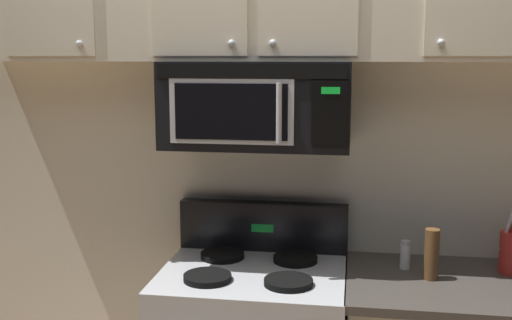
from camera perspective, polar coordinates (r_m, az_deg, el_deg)
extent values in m
cube|color=silver|center=(2.84, 0.95, 0.99)|extent=(5.20, 0.10, 2.70)
cube|color=black|center=(2.83, 0.69, -6.09)|extent=(0.76, 0.07, 0.22)
cube|color=#19D83F|center=(2.79, 0.58, -6.29)|extent=(0.10, 0.00, 0.04)
cylinder|color=black|center=(2.49, -4.48, -10.71)|extent=(0.19, 0.19, 0.02)
cylinder|color=black|center=(2.44, 3.00, -11.14)|extent=(0.19, 0.19, 0.02)
cylinder|color=black|center=(2.75, -3.11, -8.72)|extent=(0.19, 0.19, 0.02)
cylinder|color=black|center=(2.70, 3.64, -9.05)|extent=(0.19, 0.19, 0.02)
cube|color=black|center=(2.57, 0.19, 5.15)|extent=(0.76, 0.39, 0.35)
cube|color=black|center=(2.37, -0.55, 8.17)|extent=(0.73, 0.01, 0.06)
cube|color=#B7BABF|center=(2.39, -2.32, 4.45)|extent=(0.49, 0.01, 0.25)
cube|color=black|center=(2.39, -2.33, 4.45)|extent=(0.44, 0.01, 0.22)
cube|color=black|center=(2.34, 6.84, 4.29)|extent=(0.14, 0.01, 0.25)
cube|color=#19D83F|center=(2.33, 6.88, 6.36)|extent=(0.07, 0.00, 0.03)
cylinder|color=#B7BABF|center=(2.34, 2.12, 4.33)|extent=(0.02, 0.02, 0.23)
sphere|color=#B7BABF|center=(2.62, -15.93, 10.24)|extent=(0.03, 0.03, 0.03)
sphere|color=#B7BABF|center=(2.42, -2.28, 10.68)|extent=(0.03, 0.03, 0.03)
sphere|color=#B7BABF|center=(2.40, 1.54, 10.69)|extent=(0.03, 0.03, 0.03)
sphere|color=#B7BABF|center=(2.40, 16.64, 10.30)|extent=(0.03, 0.03, 0.03)
cube|color=#423D38|center=(2.61, 18.63, -10.86)|extent=(0.93, 0.65, 0.03)
cylinder|color=#BCBCC1|center=(2.70, 22.41, -4.95)|extent=(0.08, 0.02, 0.28)
cylinder|color=white|center=(2.67, 13.55, -8.62)|extent=(0.04, 0.04, 0.10)
cylinder|color=#B7BABF|center=(2.65, 13.60, -7.40)|extent=(0.04, 0.04, 0.02)
cylinder|color=brown|center=(2.56, 15.83, -8.34)|extent=(0.06, 0.06, 0.20)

